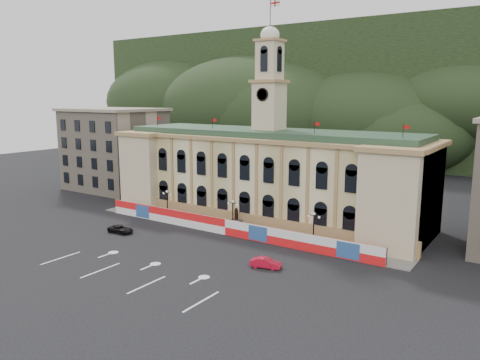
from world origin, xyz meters
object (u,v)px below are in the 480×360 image
Objects in this scene: statue at (236,223)px; lamp_center at (233,213)px; black_suv at (121,229)px; red_sedan at (266,263)px.

lamp_center is (0.00, -1.00, 1.89)m from statue.
statue is 0.84× the size of black_suv.
statue is 18.39m from black_suv.
statue is 17.17m from red_sedan.
red_sedan is at bearing -95.14° from black_suv.
black_suv is (-14.38, -10.45, -2.48)m from lamp_center.
statue is 0.72× the size of lamp_center.
lamp_center is 17.95m from black_suv.
statue is at bearing 90.00° from lamp_center.
statue reaches higher than black_suv.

